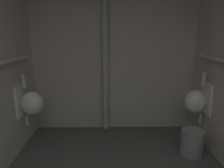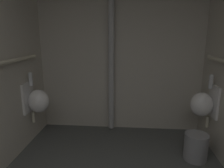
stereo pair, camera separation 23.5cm
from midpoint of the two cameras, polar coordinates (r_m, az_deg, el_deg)
wall_back at (r=3.36m, az=4.38°, el=8.22°), size 2.76×0.06×2.54m
urinal_left_mid at (r=3.11m, az=-18.19°, el=-4.41°), size 0.32×0.30×0.76m
urinal_right_far at (r=3.13m, az=26.15°, el=-5.01°), size 0.32×0.30×0.76m
standpipe_back_wall at (r=3.26m, az=1.86°, el=8.09°), size 0.10×0.10×2.49m
waste_bin at (r=2.99m, az=24.53°, el=-15.71°), size 0.30×0.30×0.35m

